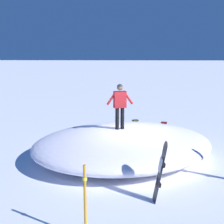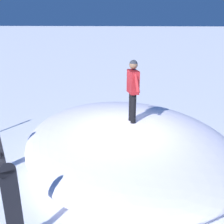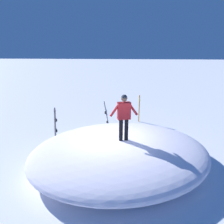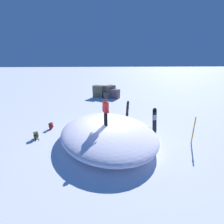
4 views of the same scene
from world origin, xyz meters
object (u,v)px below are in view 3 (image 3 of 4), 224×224
Objects in this scene: snowboard_primary_upright at (107,116)px; snowboard_secondary_upright at (55,123)px; snowboarder_standing at (124,114)px; trail_marker_pole at (139,108)px.

snowboard_secondary_upright is (-1.45, 2.30, -0.01)m from snowboard_primary_upright.
snowboarder_standing reaches higher than trail_marker_pole.
snowboard_primary_upright is 1.02× the size of snowboard_secondary_upright.
trail_marker_pole reaches higher than snowboard_secondary_upright.
snowboard_secondary_upright is 0.98× the size of trail_marker_pole.
snowboard_primary_upright is 2.72m from snowboard_secondary_upright.
snowboard_primary_upright is (3.39, 1.14, -1.23)m from snowboarder_standing.
snowboarder_standing is 1.01× the size of snowboard_primary_upright.
snowboard_primary_upright is 2.45m from trail_marker_pole.
snowboarder_standing is at bearing -161.45° from snowboard_primary_upright.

